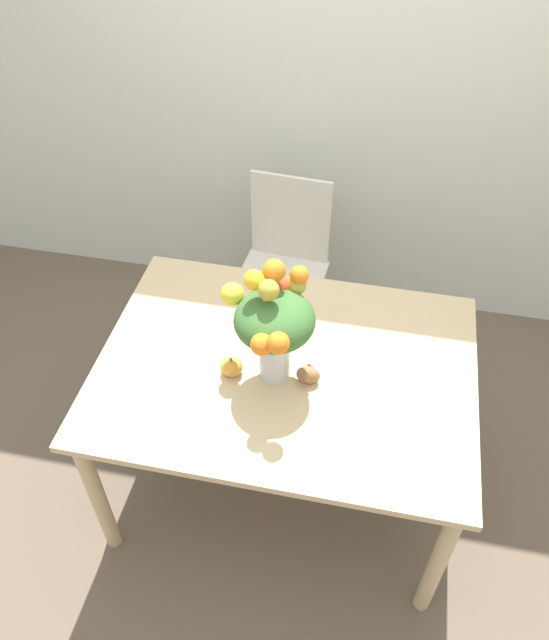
# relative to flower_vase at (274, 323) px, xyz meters

# --- Properties ---
(ground_plane) EXTENTS (12.00, 12.00, 0.00)m
(ground_plane) POSITION_rel_flower_vase_xyz_m (0.04, 0.04, -1.01)
(ground_plane) COLOR brown
(wall_back) EXTENTS (8.00, 0.06, 2.70)m
(wall_back) POSITION_rel_flower_vase_xyz_m (0.04, 1.36, 0.34)
(wall_back) COLOR silver
(wall_back) RESTS_ON ground_plane
(dining_table) EXTENTS (1.38, 1.01, 0.76)m
(dining_table) POSITION_rel_flower_vase_xyz_m (0.04, 0.04, -0.34)
(dining_table) COLOR #D1B284
(dining_table) RESTS_ON ground_plane
(flower_vase) EXTENTS (0.34, 0.36, 0.45)m
(flower_vase) POSITION_rel_flower_vase_xyz_m (0.00, 0.00, 0.00)
(flower_vase) COLOR silver
(flower_vase) RESTS_ON dining_table
(pumpkin) EXTENTS (0.08, 0.08, 0.07)m
(pumpkin) POSITION_rel_flower_vase_xyz_m (-0.15, -0.03, -0.22)
(pumpkin) COLOR gold
(pumpkin) RESTS_ON dining_table
(turkey_figurine) EXTENTS (0.08, 0.11, 0.07)m
(turkey_figurine) POSITION_rel_flower_vase_xyz_m (0.13, -0.00, -0.22)
(turkey_figurine) COLOR #936642
(turkey_figurine) RESTS_ON dining_table
(dining_chair_near_window) EXTENTS (0.45, 0.45, 0.92)m
(dining_chair_near_window) POSITION_rel_flower_vase_xyz_m (-0.14, 0.91, -0.53)
(dining_chair_near_window) COLOR silver
(dining_chair_near_window) RESTS_ON ground_plane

